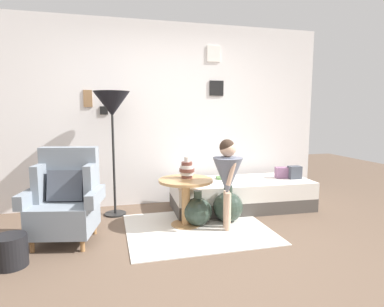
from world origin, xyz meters
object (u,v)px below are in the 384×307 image
(demijohn_far, at_px, (228,207))
(floor_lamp, at_px, (112,108))
(person_child, at_px, (228,173))
(magazine_basket, at_px, (11,251))
(vase_striped, at_px, (187,169))
(armchair, at_px, (66,199))
(book_on_daybed, at_px, (224,178))
(side_table, at_px, (186,192))
(demijohn_near, at_px, (198,211))
(daybed, at_px, (241,194))

(demijohn_far, bearing_deg, floor_lamp, 154.76)
(person_child, relative_size, magazine_basket, 3.72)
(vase_striped, xyz_separation_m, demijohn_far, (0.51, -0.05, -0.48))
(armchair, xyz_separation_m, person_child, (1.73, -0.15, 0.22))
(book_on_daybed, xyz_separation_m, magazine_basket, (-2.43, -1.21, -0.28))
(floor_lamp, xyz_separation_m, book_on_daybed, (1.51, -0.02, -0.98))
(person_child, bearing_deg, side_table, 149.35)
(demijohn_far, bearing_deg, person_child, -113.39)
(vase_striped, xyz_separation_m, floor_lamp, (-0.83, 0.58, 0.73))
(armchair, bearing_deg, person_child, -5.02)
(armchair, relative_size, demijohn_near, 2.30)
(daybed, bearing_deg, demijohn_near, -146.97)
(floor_lamp, bearing_deg, armchair, -124.82)
(person_child, xyz_separation_m, demijohn_far, (0.11, 0.25, -0.47))
(person_child, bearing_deg, demijohn_far, 66.61)
(daybed, xyz_separation_m, side_table, (-0.91, -0.47, 0.21))
(armchair, distance_m, book_on_daybed, 2.14)
(side_table, bearing_deg, demijohn_far, 0.38)
(demijohn_near, bearing_deg, vase_striped, 142.58)
(armchair, xyz_separation_m, floor_lamp, (0.51, 0.73, 0.96))
(vase_striped, bearing_deg, book_on_daybed, 39.45)
(book_on_daybed, height_order, demijohn_far, demijohn_far)
(daybed, height_order, demijohn_near, demijohn_near)
(floor_lamp, height_order, magazine_basket, floor_lamp)
(daybed, xyz_separation_m, floor_lamp, (-1.71, 0.16, 1.20))
(armchair, height_order, floor_lamp, floor_lamp)
(demijohn_near, xyz_separation_m, magazine_basket, (-1.86, -0.57, -0.03))
(vase_striped, relative_size, book_on_daybed, 1.16)
(vase_striped, relative_size, person_child, 0.24)
(side_table, bearing_deg, vase_striped, 63.61)
(floor_lamp, relative_size, book_on_daybed, 7.27)
(book_on_daybed, relative_size, demijohn_far, 0.49)
(daybed, bearing_deg, magazine_basket, -157.86)
(demijohn_far, xyz_separation_m, magazine_basket, (-2.25, -0.60, -0.05))
(magazine_basket, bearing_deg, daybed, 22.14)
(vase_striped, relative_size, magazine_basket, 0.91)
(floor_lamp, relative_size, demijohn_near, 3.79)
(side_table, height_order, floor_lamp, floor_lamp)
(magazine_basket, bearing_deg, armchair, 50.57)
(magazine_basket, bearing_deg, side_table, 19.16)
(armchair, relative_size, magazine_basket, 3.46)
(side_table, distance_m, magazine_basket, 1.84)
(demijohn_far, bearing_deg, daybed, 51.21)
(armchair, distance_m, side_table, 1.31)
(floor_lamp, bearing_deg, book_on_daybed, -0.65)
(vase_striped, bearing_deg, person_child, -37.63)
(armchair, xyz_separation_m, demijohn_near, (1.45, 0.07, -0.27))
(demijohn_far, height_order, magazine_basket, demijohn_far)
(person_child, bearing_deg, vase_striped, 142.37)
(demijohn_near, bearing_deg, magazine_basket, -163.00)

